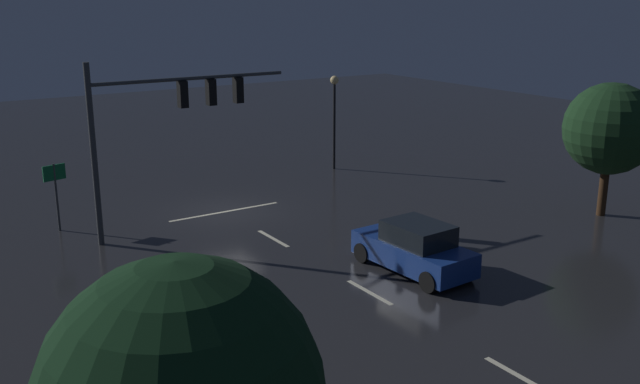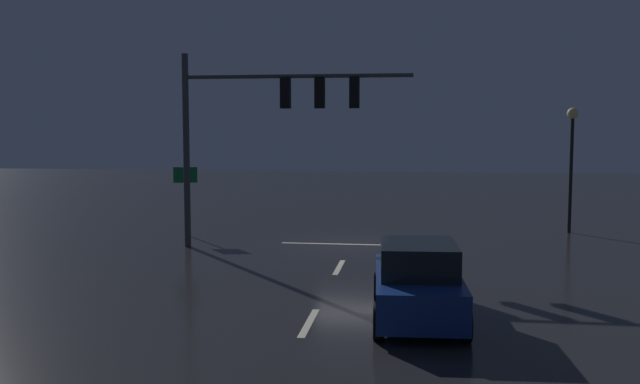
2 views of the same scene
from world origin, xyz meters
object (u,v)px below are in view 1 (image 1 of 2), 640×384
object	(u,v)px
street_lamp_left_kerb	(334,104)
route_sign	(55,183)
traffic_signal_assembly	(167,112)
tree_left_near	(610,129)
car_approaching	(414,248)

from	to	relation	value
street_lamp_left_kerb	route_sign	world-z (taller)	street_lamp_left_kerb
traffic_signal_assembly	street_lamp_left_kerb	xyz separation A→B (m)	(-10.98, -5.05, -1.22)
street_lamp_left_kerb	traffic_signal_assembly	bearing A→B (deg)	24.69
traffic_signal_assembly	tree_left_near	distance (m)	17.54
traffic_signal_assembly	car_approaching	xyz separation A→B (m)	(-5.06, 8.32, -3.86)
street_lamp_left_kerb	route_sign	distance (m)	14.99
traffic_signal_assembly	car_approaching	distance (m)	10.47
route_sign	car_approaching	bearing A→B (deg)	129.13
car_approaching	street_lamp_left_kerb	xyz separation A→B (m)	(-5.92, -13.37, 2.64)
car_approaching	route_sign	size ratio (longest dim) A/B	1.66
car_approaching	tree_left_near	size ratio (longest dim) A/B	0.81
tree_left_near	traffic_signal_assembly	bearing A→B (deg)	-26.46
street_lamp_left_kerb	car_approaching	bearing A→B (deg)	66.11
traffic_signal_assembly	tree_left_near	size ratio (longest dim) A/B	1.42
tree_left_near	street_lamp_left_kerb	bearing A→B (deg)	-69.94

